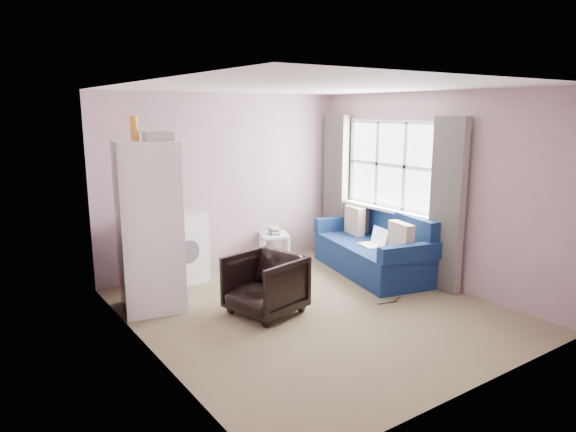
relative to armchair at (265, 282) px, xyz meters
name	(u,v)px	position (x,y,z in m)	size (l,w,h in m)	color
room	(316,203)	(0.53, -0.23, 0.88)	(3.84, 4.24, 2.54)	#7E6F52
armchair	(265,282)	(0.00, 0.00, 0.00)	(0.73, 0.68, 0.75)	black
fridge	(149,225)	(-0.98, 0.89, 0.61)	(0.78, 0.77, 2.20)	white
washing_machine	(175,246)	(-0.39, 1.64, 0.11)	(0.76, 0.76, 0.93)	white
side_table	(274,246)	(1.16, 1.59, -0.12)	(0.52, 0.52, 0.55)	white
sofa	(376,250)	(2.10, 0.40, -0.05)	(1.31, 2.12, 0.88)	navy
window_dressing	(385,193)	(2.29, 0.46, 0.73)	(0.17, 2.62, 2.18)	white
floor_cables	(392,301)	(1.44, -0.56, -0.37)	(0.41, 0.10, 0.01)	black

